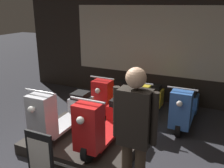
{
  "coord_description": "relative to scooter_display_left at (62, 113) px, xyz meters",
  "views": [
    {
      "loc": [
        1.84,
        -2.21,
        2.43
      ],
      "look_at": [
        -0.1,
        1.97,
        0.95
      ],
      "focal_mm": 40.0,
      "sensor_mm": 36.0,
      "label": 1
    }
  ],
  "objects": [
    {
      "name": "price_sign_board",
      "position": [
        0.4,
        -1.07,
        -0.16
      ],
      "size": [
        0.43,
        0.04,
        0.82
      ],
      "color": "black",
      "rests_on": "ground_plane"
    },
    {
      "name": "scooter_display_right",
      "position": [
        0.85,
        0.0,
        0.0
      ],
      "size": [
        0.54,
        1.61,
        0.98
      ],
      "color": "black",
      "rests_on": "display_platform"
    },
    {
      "name": "scooter_display_left",
      "position": [
        0.0,
        0.0,
        0.0
      ],
      "size": [
        0.54,
        1.61,
        0.98
      ],
      "color": "black",
      "rests_on": "display_platform"
    },
    {
      "name": "shop_wall_back",
      "position": [
        0.67,
        2.8,
        1.02
      ],
      "size": [
        7.13,
        0.09,
        3.2
      ],
      "color": "#28231E",
      "rests_on": "ground_plane"
    },
    {
      "name": "display_platform",
      "position": [
        0.42,
        0.06,
        -0.48
      ],
      "size": [
        1.88,
        1.47,
        0.19
      ],
      "color": "#2D2823",
      "rests_on": "ground_plane"
    },
    {
      "name": "scooter_backrow_1",
      "position": [
        1.05,
        1.64,
        -0.19
      ],
      "size": [
        0.54,
        1.61,
        0.98
      ],
      "color": "black",
      "rests_on": "ground_plane"
    },
    {
      "name": "scooter_backrow_0",
      "position": [
        0.23,
        1.64,
        -0.19
      ],
      "size": [
        0.54,
        1.61,
        0.98
      ],
      "color": "black",
      "rests_on": "ground_plane"
    },
    {
      "name": "person_right_browsing",
      "position": [
        1.66,
        -0.85,
        0.46
      ],
      "size": [
        0.54,
        0.23,
        1.79
      ],
      "color": "#473828",
      "rests_on": "ground_plane"
    },
    {
      "name": "scooter_backrow_2",
      "position": [
        1.87,
        1.64,
        -0.19
      ],
      "size": [
        0.54,
        1.61,
        0.98
      ],
      "color": "black",
      "rests_on": "ground_plane"
    }
  ]
}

